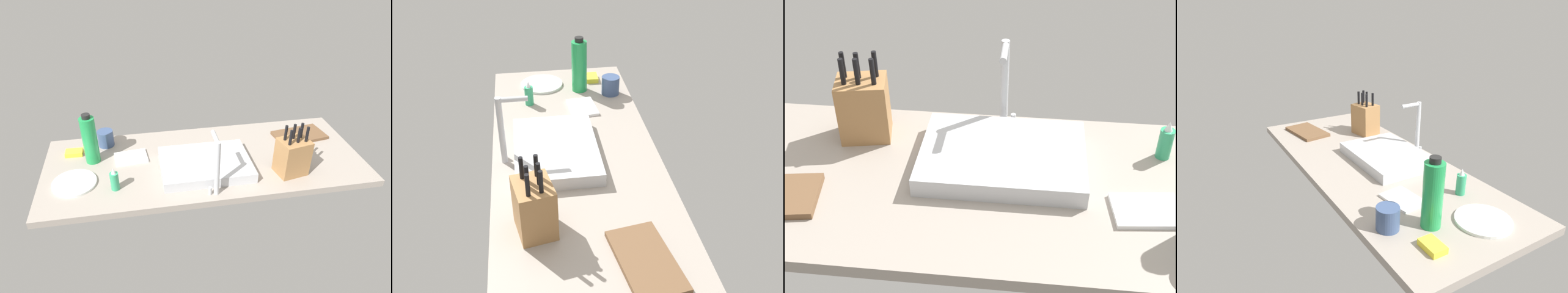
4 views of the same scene
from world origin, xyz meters
The scene contains 6 objects.
countertop_slab centered at (0.00, 0.00, 1.75)cm, with size 166.54×66.33×3.50cm, color gray.
sink_basin centered at (1.25, 7.92, 6.16)cm, with size 45.17×32.60×5.32cm, color #B7BABF.
faucet centered at (-0.33, 27.08, 19.62)cm, with size 5.50×12.02×28.14cm.
knife_block centered at (-40.22, 18.18, 13.15)cm, with size 16.13×14.14×26.26cm.
soap_bottle centered at (46.18, 16.48, 8.53)cm, with size 4.07×4.07×11.84cm.
dish_towel centered at (38.38, -7.79, 4.10)cm, with size 16.87×12.27×1.20cm, color white.
Camera 3 is at (7.92, -110.13, 94.48)cm, focal length 49.03 mm.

